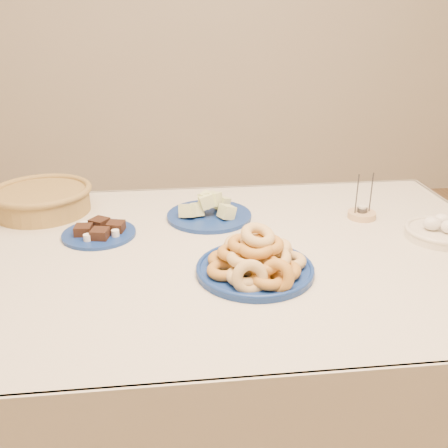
{
  "coord_description": "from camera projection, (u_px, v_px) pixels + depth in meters",
  "views": [
    {
      "loc": [
        -0.14,
        -1.28,
        1.38
      ],
      "look_at": [
        0.0,
        -0.05,
        0.85
      ],
      "focal_mm": 40.0,
      "sensor_mm": 36.0,
      "label": 1
    }
  ],
  "objects": [
    {
      "name": "ground",
      "position": [
        222.0,
        444.0,
        1.73
      ],
      "size": [
        5.0,
        5.0,
        0.0
      ],
      "primitive_type": "plane",
      "color": "brown",
      "rests_on": "ground"
    },
    {
      "name": "wicker_basket",
      "position": [
        42.0,
        199.0,
        1.68
      ],
      "size": [
        0.43,
        0.43,
        0.09
      ],
      "rotation": [
        0.0,
        0.0,
        0.38
      ],
      "color": "brown",
      "rests_on": "dining_table"
    },
    {
      "name": "candle_holder",
      "position": [
        362.0,
        214.0,
        1.65
      ],
      "size": [
        0.11,
        0.11,
        0.15
      ],
      "rotation": [
        0.0,
        0.0,
        0.18
      ],
      "color": "tan",
      "rests_on": "dining_table"
    },
    {
      "name": "egg_bowl",
      "position": [
        440.0,
        231.0,
        1.5
      ],
      "size": [
        0.27,
        0.27,
        0.07
      ],
      "rotation": [
        0.0,
        0.0,
        -0.4
      ],
      "color": "beige",
      "rests_on": "dining_table"
    },
    {
      "name": "donut_platter",
      "position": [
        256.0,
        261.0,
        1.28
      ],
      "size": [
        0.35,
        0.35,
        0.14
      ],
      "rotation": [
        0.0,
        0.0,
        -0.15
      ],
      "color": "navy",
      "rests_on": "dining_table"
    },
    {
      "name": "melon_plate",
      "position": [
        208.0,
        211.0,
        1.64
      ],
      "size": [
        0.37,
        0.37,
        0.1
      ],
      "rotation": [
        0.0,
        0.0,
        0.42
      ],
      "color": "navy",
      "rests_on": "dining_table"
    },
    {
      "name": "brownie_plate",
      "position": [
        99.0,
        232.0,
        1.52
      ],
      "size": [
        0.29,
        0.29,
        0.04
      ],
      "rotation": [
        0.0,
        0.0,
        -0.43
      ],
      "color": "navy",
      "rests_on": "dining_table"
    },
    {
      "name": "dining_table",
      "position": [
        222.0,
        281.0,
        1.48
      ],
      "size": [
        1.71,
        1.11,
        0.75
      ],
      "color": "brown",
      "rests_on": "ground"
    }
  ]
}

